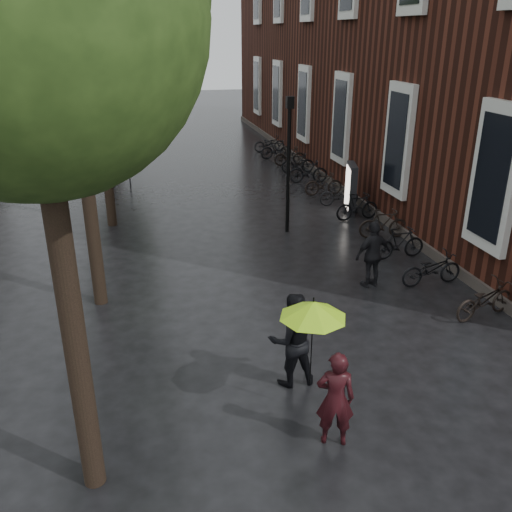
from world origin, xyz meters
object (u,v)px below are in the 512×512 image
object	(u,v)px
person_burgundy	(335,399)
person_black	(292,340)
pedestrian_walking	(373,255)
ad_lightbox	(351,188)
lamp_post	(289,153)
parked_bicycles	(330,188)

from	to	relation	value
person_burgundy	person_black	world-z (taller)	person_black
person_black	pedestrian_walking	xyz separation A→B (m)	(3.28, 3.64, -0.04)
person_black	ad_lightbox	bearing A→B (deg)	-119.95
ad_lightbox	lamp_post	bearing A→B (deg)	-137.35
parked_bicycles	lamp_post	world-z (taller)	lamp_post
person_burgundy	parked_bicycles	distance (m)	14.06
person_burgundy	lamp_post	world-z (taller)	lamp_post
person_burgundy	person_black	distance (m)	1.75
person_black	pedestrian_walking	size ratio (longest dim) A/B	1.04
person_burgundy	ad_lightbox	world-z (taller)	ad_lightbox
person_burgundy	lamp_post	distance (m)	10.35
person_black	ad_lightbox	size ratio (longest dim) A/B	1.02
person_burgundy	parked_bicycles	bearing A→B (deg)	-93.24
person_black	pedestrian_walking	distance (m)	4.90
parked_bicycles	ad_lightbox	xyz separation A→B (m)	(0.13, -1.73, 0.44)
pedestrian_walking	parked_bicycles	world-z (taller)	pedestrian_walking
pedestrian_walking	lamp_post	distance (m)	5.02
person_black	lamp_post	bearing A→B (deg)	-107.64
parked_bicycles	person_black	bearing A→B (deg)	-113.69
person_black	ad_lightbox	xyz separation A→B (m)	(5.16, 9.73, -0.02)
pedestrian_walking	person_black	bearing A→B (deg)	36.00
pedestrian_walking	parked_bicycles	xyz separation A→B (m)	(1.75, 7.82, -0.42)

